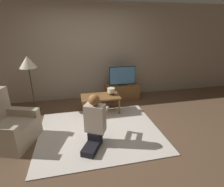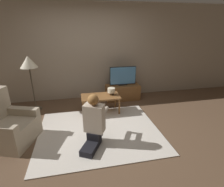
{
  "view_description": "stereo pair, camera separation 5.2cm",
  "coord_description": "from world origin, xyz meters",
  "px_view_note": "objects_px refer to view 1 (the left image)",
  "views": [
    {
      "loc": [
        -0.42,
        -2.99,
        1.99
      ],
      "look_at": [
        0.38,
        0.59,
        0.57
      ],
      "focal_mm": 28.0,
      "sensor_mm": 36.0,
      "label": 1
    },
    {
      "loc": [
        -0.37,
        -3.0,
        1.99
      ],
      "look_at": [
        0.38,
        0.59,
        0.57
      ],
      "focal_mm": 28.0,
      "sensor_mm": 36.0,
      "label": 2
    }
  ],
  "objects_px": {
    "armchair": "(8,128)",
    "person_kneeling": "(95,121)",
    "table_lamp": "(111,91)",
    "tv": "(122,76)",
    "floor_lamp": "(28,65)",
    "coffee_table": "(100,98)"
  },
  "relations": [
    {
      "from": "tv",
      "to": "table_lamp",
      "type": "distance_m",
      "value": 0.83
    },
    {
      "from": "coffee_table",
      "to": "person_kneeling",
      "type": "distance_m",
      "value": 1.25
    },
    {
      "from": "floor_lamp",
      "to": "table_lamp",
      "type": "bearing_deg",
      "value": -14.05
    },
    {
      "from": "coffee_table",
      "to": "floor_lamp",
      "type": "bearing_deg",
      "value": 162.83
    },
    {
      "from": "table_lamp",
      "to": "coffee_table",
      "type": "bearing_deg",
      "value": -174.63
    },
    {
      "from": "tv",
      "to": "floor_lamp",
      "type": "relative_size",
      "value": 0.55
    },
    {
      "from": "coffee_table",
      "to": "armchair",
      "type": "relative_size",
      "value": 0.93
    },
    {
      "from": "armchair",
      "to": "coffee_table",
      "type": "bearing_deg",
      "value": -46.0
    },
    {
      "from": "floor_lamp",
      "to": "person_kneeling",
      "type": "relative_size",
      "value": 1.44
    },
    {
      "from": "floor_lamp",
      "to": "person_kneeling",
      "type": "bearing_deg",
      "value": -52.64
    },
    {
      "from": "tv",
      "to": "table_lamp",
      "type": "relative_size",
      "value": 4.14
    },
    {
      "from": "floor_lamp",
      "to": "coffee_table",
      "type": "bearing_deg",
      "value": -17.17
    },
    {
      "from": "coffee_table",
      "to": "tv",
      "type": "bearing_deg",
      "value": 43.19
    },
    {
      "from": "armchair",
      "to": "person_kneeling",
      "type": "distance_m",
      "value": 1.56
    },
    {
      "from": "armchair",
      "to": "person_kneeling",
      "type": "relative_size",
      "value": 1.04
    },
    {
      "from": "person_kneeling",
      "to": "table_lamp",
      "type": "relative_size",
      "value": 5.25
    },
    {
      "from": "armchair",
      "to": "person_kneeling",
      "type": "bearing_deg",
      "value": -85.28
    },
    {
      "from": "table_lamp",
      "to": "floor_lamp",
      "type": "bearing_deg",
      "value": 165.95
    },
    {
      "from": "coffee_table",
      "to": "table_lamp",
      "type": "xyz_separation_m",
      "value": [
        0.27,
        0.03,
        0.15
      ]
    },
    {
      "from": "coffee_table",
      "to": "person_kneeling",
      "type": "relative_size",
      "value": 0.96
    },
    {
      "from": "tv",
      "to": "table_lamp",
      "type": "xyz_separation_m",
      "value": [
        -0.47,
        -0.67,
        -0.16
      ]
    },
    {
      "from": "tv",
      "to": "person_kneeling",
      "type": "relative_size",
      "value": 0.79
    }
  ]
}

